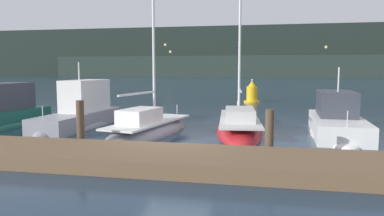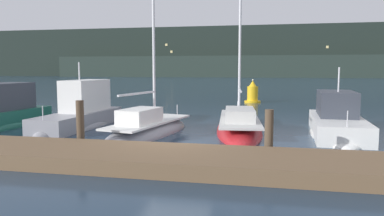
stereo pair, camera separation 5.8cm
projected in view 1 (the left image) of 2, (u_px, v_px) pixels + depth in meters
The scene contains 10 objects.
ground_plane at pixel (174, 150), 13.42m from camera, with size 400.00×400.00×0.00m, color #1E3347.
dock at pixel (156, 159), 11.26m from camera, with size 29.81×2.80×0.45m, color brown.
mooring_pile_1 at pixel (81, 125), 13.47m from camera, with size 0.28×0.28×1.79m, color #4C3D2D.
mooring_pile_2 at pixel (269, 134), 12.14m from camera, with size 0.28×0.28×1.61m, color #4C3D2D.
motorboat_berth_2 at pixel (80, 119), 18.73m from camera, with size 2.17×6.86×3.89m.
sailboat_berth_3 at pixel (148, 132), 16.60m from camera, with size 3.12×6.74×9.48m.
sailboat_berth_4 at pixel (239, 128), 17.51m from camera, with size 2.89×7.95×12.17m.
motorboat_berth_5 at pixel (337, 126), 16.66m from camera, with size 2.60×6.77×3.45m.
channel_buoy at pixel (252, 94), 32.24m from camera, with size 1.38×1.38×2.03m.
hillside_backdrop at pixel (260, 54), 133.30m from camera, with size 240.00×23.00×17.60m.
Camera 1 is at (3.28, -12.79, 2.93)m, focal length 35.00 mm.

